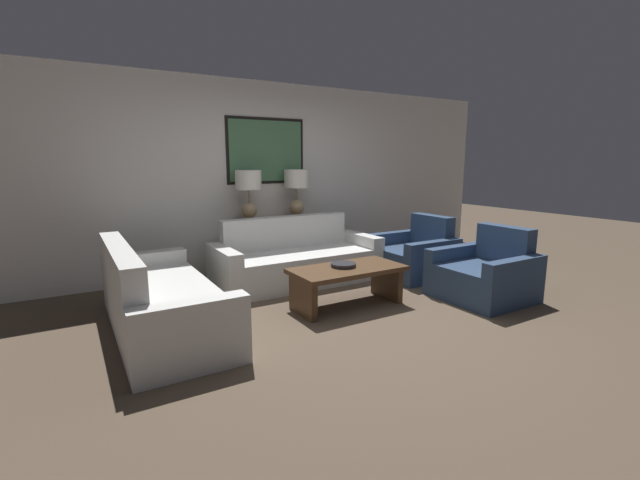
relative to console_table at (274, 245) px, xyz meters
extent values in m
plane|color=brown|center=(0.00, -2.16, -0.38)|extent=(20.00, 20.00, 0.00)
cube|color=silver|center=(0.00, 0.27, 0.94)|extent=(8.24, 0.10, 2.65)
cube|color=black|center=(0.00, 0.22, 1.32)|extent=(1.18, 0.01, 0.92)
cube|color=#4C7F56|center=(0.00, 0.21, 1.32)|extent=(1.10, 0.02, 0.84)
cube|color=brown|center=(0.00, 0.00, 0.00)|extent=(1.20, 0.38, 0.76)
cylinder|color=tan|center=(-0.37, 0.00, 0.39)|extent=(0.18, 0.18, 0.02)
sphere|color=tan|center=(-0.37, 0.00, 0.51)|extent=(0.22, 0.22, 0.22)
cylinder|color=#8C7A51|center=(-0.37, 0.00, 0.71)|extent=(0.02, 0.02, 0.18)
cylinder|color=white|center=(-0.37, 0.00, 0.93)|extent=(0.35, 0.35, 0.26)
cylinder|color=tan|center=(0.37, 0.00, 0.39)|extent=(0.18, 0.18, 0.02)
sphere|color=tan|center=(0.37, 0.00, 0.51)|extent=(0.22, 0.22, 0.22)
cylinder|color=#8C7A51|center=(0.37, 0.00, 0.71)|extent=(0.02, 0.02, 0.18)
cylinder|color=white|center=(0.37, 0.00, 0.93)|extent=(0.35, 0.35, 0.26)
cube|color=silver|center=(0.00, -0.81, -0.18)|extent=(1.79, 0.70, 0.41)
cube|color=silver|center=(0.00, -0.37, 0.04)|extent=(1.79, 0.18, 0.83)
cube|color=silver|center=(-0.98, -0.72, -0.10)|extent=(0.18, 0.88, 0.56)
cube|color=silver|center=(0.98, -0.72, -0.10)|extent=(0.18, 0.88, 0.56)
cube|color=silver|center=(-1.72, -1.46, -0.18)|extent=(0.70, 1.79, 0.41)
cube|color=silver|center=(-2.16, -1.46, 0.04)|extent=(0.18, 1.79, 0.83)
cube|color=silver|center=(-1.81, -2.44, -0.10)|extent=(0.88, 0.18, 0.56)
cube|color=silver|center=(-1.81, -0.48, -0.10)|extent=(0.88, 0.18, 0.56)
cube|color=#4C331E|center=(0.04, -1.79, 0.03)|extent=(1.23, 0.61, 0.05)
cube|color=#4C331E|center=(-0.52, -1.79, -0.19)|extent=(0.07, 0.49, 0.38)
cube|color=#4C331E|center=(0.59, -1.79, -0.19)|extent=(0.07, 0.49, 0.38)
cylinder|color=#232328|center=(0.01, -1.75, 0.07)|extent=(0.27, 0.27, 0.04)
cube|color=navy|center=(1.42, -1.21, -0.19)|extent=(0.73, 0.68, 0.39)
cube|color=navy|center=(1.87, -1.21, 0.03)|extent=(0.18, 0.68, 0.82)
cube|color=navy|center=(1.51, -0.80, -0.11)|extent=(0.91, 0.14, 0.55)
cube|color=navy|center=(1.51, -1.61, -0.11)|extent=(0.91, 0.14, 0.55)
cube|color=navy|center=(1.42, -2.37, -0.19)|extent=(0.73, 0.68, 0.39)
cube|color=navy|center=(1.87, -2.37, 0.03)|extent=(0.18, 0.68, 0.82)
cube|color=navy|center=(1.51, -1.97, -0.11)|extent=(0.91, 0.14, 0.55)
cube|color=navy|center=(1.51, -2.78, -0.11)|extent=(0.91, 0.14, 0.55)
camera|label=1|loc=(-2.52, -5.48, 1.19)|focal=24.00mm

